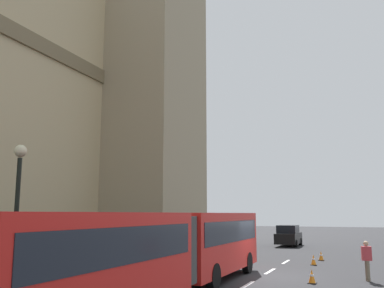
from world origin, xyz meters
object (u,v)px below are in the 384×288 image
Objects in this scene: street_lamp at (17,208)px; traffic_cone_middle at (313,260)px; pedestrian_near_cones at (367,259)px; traffic_cone_east at (321,256)px; traffic_cone_west at (312,276)px; sedan_lead at (289,236)px; articulated_bus at (163,246)px.

traffic_cone_middle is at bearing -30.38° from street_lamp.
pedestrian_near_cones is (-5.07, -2.83, 0.63)m from traffic_cone_middle.
street_lamp reaches higher than traffic_cone_middle.
traffic_cone_east is 0.11× the size of street_lamp.
traffic_cone_west is 2.74m from pedestrian_near_cones.
sedan_lead is at bearing 11.97° from traffic_cone_west.
sedan_lead is 2.60× the size of pedestrian_near_cones.
traffic_cone_middle is 5.84m from pedestrian_near_cones.
traffic_cone_west is (-20.56, -4.36, -0.63)m from sedan_lead.
traffic_cone_east is at bearing -15.14° from articulated_bus.
sedan_lead is at bearing 18.94° from pedestrian_near_cones.
articulated_bus is 29.48× the size of traffic_cone_middle.
street_lamp is at bearing 170.76° from sedan_lead.
street_lamp reaches higher than articulated_bus.
pedestrian_near_cones reaches higher than traffic_cone_west.
articulated_bus is 3.24× the size of street_lamp.
traffic_cone_west is 1.00× the size of traffic_cone_middle.
traffic_cone_east is at bearing -3.46° from traffic_cone_middle.
traffic_cone_middle is 1.00× the size of traffic_cone_east.
sedan_lead reaches higher than traffic_cone_middle.
sedan_lead is (25.65, -0.05, -0.83)m from articulated_bus.
articulated_bus reaches higher than pedestrian_near_cones.
pedestrian_near_cones is at bearing -150.80° from traffic_cone_middle.
sedan_lead is 7.59× the size of traffic_cone_west.
articulated_bus is 5.24m from street_lamp.
pedestrian_near_cones is at bearing -50.95° from street_lamp.
articulated_bus is 12.39m from traffic_cone_middle.
street_lamp is (-7.43, 8.91, 2.77)m from traffic_cone_west.
traffic_cone_west is 0.34× the size of pedestrian_near_cones.
traffic_cone_east is (14.38, -3.89, -1.46)m from articulated_bus.
street_lamp is (-16.71, 8.40, 2.77)m from traffic_cone_east.
traffic_cone_east is 0.34× the size of pedestrian_near_cones.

